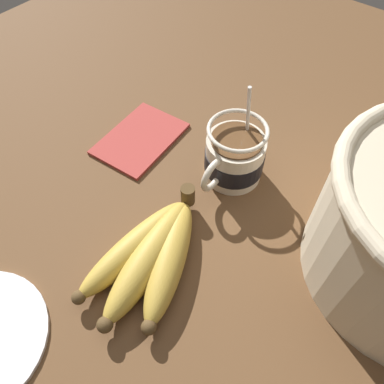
% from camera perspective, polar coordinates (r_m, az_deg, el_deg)
% --- Properties ---
extents(table, '(1.34, 1.34, 0.04)m').
position_cam_1_polar(table, '(0.59, 1.65, 0.91)').
color(table, brown).
rests_on(table, ground).
extents(coffee_mug, '(0.12, 0.09, 0.15)m').
position_cam_1_polar(coffee_mug, '(0.55, 6.42, 5.29)').
color(coffee_mug, beige).
rests_on(coffee_mug, table).
extents(banana_bunch, '(0.21, 0.13, 0.04)m').
position_cam_1_polar(banana_bunch, '(0.48, -6.26, -9.51)').
color(banana_bunch, '#4C381E').
rests_on(banana_bunch, table).
extents(napkin, '(0.15, 0.11, 0.01)m').
position_cam_1_polar(napkin, '(0.63, -7.89, 8.07)').
color(napkin, '#A33833').
rests_on(napkin, table).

